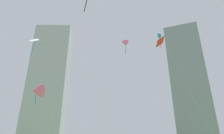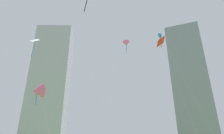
{
  "view_description": "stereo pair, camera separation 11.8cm",
  "coord_description": "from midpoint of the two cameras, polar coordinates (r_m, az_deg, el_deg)",
  "views": [
    {
      "loc": [
        5.08,
        -13.17,
        1.71
      ],
      "look_at": [
        1.62,
        7.08,
        11.97
      ],
      "focal_mm": 35.67,
      "sensor_mm": 36.0,
      "label": 1
    },
    {
      "loc": [
        5.2,
        -13.15,
        1.71
      ],
      "look_at": [
        1.62,
        7.08,
        11.97
      ],
      "focal_mm": 35.67,
      "sensor_mm": 36.0,
      "label": 2
    }
  ],
  "objects": [
    {
      "name": "kite_flying_3",
      "position": [
        54.05,
        12.2,
        6.18
      ],
      "size": [
        5.51,
        12.4,
        31.34
      ],
      "color": "silver",
      "rests_on": "ground"
    },
    {
      "name": "kite_flying_5",
      "position": [
        39.76,
        -18.79,
        -5.82
      ],
      "size": [
        6.49,
        5.54,
        16.24
      ],
      "color": "silver",
      "rests_on": "ground"
    },
    {
      "name": "kite_flying_0",
      "position": [
        55.88,
        3.43,
        5.99
      ],
      "size": [
        9.57,
        8.22,
        32.74
      ],
      "color": "silver",
      "rests_on": "ground"
    },
    {
      "name": "kite_flying_6",
      "position": [
        46.86,
        -19.48,
        6.17
      ],
      "size": [
        5.49,
        9.91,
        27.04
      ],
      "color": "silver",
      "rests_on": "ground"
    },
    {
      "name": "distant_highrise_0",
      "position": [
        149.93,
        -16.4,
        -6.82
      ],
      "size": [
        26.78,
        19.57,
        99.16
      ],
      "primitive_type": "cube",
      "rotation": [
        0.0,
        0.0,
        0.18
      ],
      "color": "#A8A8AD",
      "rests_on": "ground"
    },
    {
      "name": "kite_flying_1",
      "position": [
        44.84,
        12.01,
        7.84
      ],
      "size": [
        10.67,
        6.5,
        27.98
      ],
      "color": "silver",
      "rests_on": "ground"
    },
    {
      "name": "distant_highrise_1",
      "position": [
        150.98,
        19.61,
        -7.19
      ],
      "size": [
        25.75,
        27.64,
        95.68
      ],
      "primitive_type": "cube",
      "rotation": [
        0.0,
        0.0,
        -0.17
      ],
      "color": "gray",
      "rests_on": "ground"
    }
  ]
}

